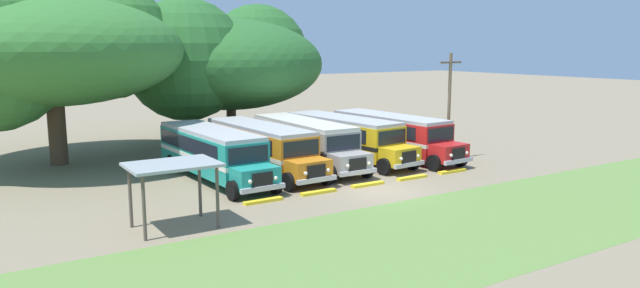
{
  "coord_description": "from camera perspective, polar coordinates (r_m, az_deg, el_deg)",
  "views": [
    {
      "loc": [
        -18.46,
        -23.1,
        7.41
      ],
      "look_at": [
        0.0,
        6.09,
        1.6
      ],
      "focal_mm": 32.73,
      "sensor_mm": 36.0,
      "label": 1
    }
  ],
  "objects": [
    {
      "name": "ground_plane",
      "position": [
        30.48,
        6.15,
        -4.57
      ],
      "size": [
        220.0,
        220.0,
        0.0
      ],
      "primitive_type": "plane",
      "color": "#84755B"
    },
    {
      "name": "foreground_grass_strip",
      "position": [
        25.77,
        15.53,
        -7.51
      ],
      "size": [
        80.0,
        9.24,
        0.01
      ],
      "primitive_type": "cube",
      "color": "olive",
      "rests_on": "ground_plane"
    },
    {
      "name": "parked_bus_slot_0",
      "position": [
        33.23,
        -10.44,
        -0.71
      ],
      "size": [
        3.03,
        10.89,
        2.82
      ],
      "rotation": [
        0.0,
        0.0,
        -1.53
      ],
      "color": "teal",
      "rests_on": "ground_plane"
    },
    {
      "name": "parked_bus_slot_1",
      "position": [
        34.64,
        -5.73,
        -0.19
      ],
      "size": [
        3.09,
        10.89,
        2.82
      ],
      "rotation": [
        0.0,
        0.0,
        -1.53
      ],
      "color": "orange",
      "rests_on": "ground_plane"
    },
    {
      "name": "parked_bus_slot_2",
      "position": [
        36.46,
        -1.45,
        0.35
      ],
      "size": [
        2.83,
        10.86,
        2.82
      ],
      "rotation": [
        0.0,
        0.0,
        -1.59
      ],
      "color": "#9E9993",
      "rests_on": "ground_plane"
    },
    {
      "name": "parked_bus_slot_3",
      "position": [
        38.2,
        2.48,
        0.76
      ],
      "size": [
        3.59,
        10.98,
        2.82
      ],
      "rotation": [
        0.0,
        0.0,
        -1.47
      ],
      "color": "yellow",
      "rests_on": "ground_plane"
    },
    {
      "name": "parked_bus_slot_4",
      "position": [
        39.58,
        7.08,
        1.01
      ],
      "size": [
        3.34,
        10.94,
        2.82
      ],
      "rotation": [
        0.0,
        0.0,
        -1.5
      ],
      "color": "red",
      "rests_on": "ground_plane"
    },
    {
      "name": "curb_wheelstop_0",
      "position": [
        28.24,
        -5.56,
        -5.55
      ],
      "size": [
        2.0,
        0.36,
        0.15
      ],
      "primitive_type": "cube",
      "color": "yellow",
      "rests_on": "ground_plane"
    },
    {
      "name": "curb_wheelstop_1",
      "position": [
        29.73,
        -0.15,
        -4.74
      ],
      "size": [
        2.0,
        0.36,
        0.15
      ],
      "primitive_type": "cube",
      "color": "yellow",
      "rests_on": "ground_plane"
    },
    {
      "name": "curb_wheelstop_2",
      "position": [
        31.46,
        4.69,
        -3.97
      ],
      "size": [
        2.0,
        0.36,
        0.15
      ],
      "primitive_type": "cube",
      "color": "yellow",
      "rests_on": "ground_plane"
    },
    {
      "name": "curb_wheelstop_3",
      "position": [
        33.39,
        8.99,
        -3.26
      ],
      "size": [
        2.0,
        0.36,
        0.15
      ],
      "primitive_type": "cube",
      "color": "yellow",
      "rests_on": "ground_plane"
    },
    {
      "name": "curb_wheelstop_4",
      "position": [
        35.49,
        12.8,
        -2.62
      ],
      "size": [
        2.0,
        0.36,
        0.15
      ],
      "primitive_type": "cube",
      "color": "yellow",
      "rests_on": "ground_plane"
    },
    {
      "name": "broad_shade_tree",
      "position": [
        46.93,
        -9.47,
        8.04
      ],
      "size": [
        15.83,
        15.0,
        10.91
      ],
      "color": "brown",
      "rests_on": "ground_plane"
    },
    {
      "name": "secondary_tree",
      "position": [
        40.29,
        -25.35,
        8.53
      ],
      "size": [
        16.35,
        16.32,
        12.1
      ],
      "color": "brown",
      "rests_on": "ground_plane"
    },
    {
      "name": "utility_pole",
      "position": [
        38.71,
        12.51,
        3.88
      ],
      "size": [
        1.8,
        0.2,
        6.98
      ],
      "color": "brown",
      "rests_on": "ground_plane"
    },
    {
      "name": "waiting_shelter",
      "position": [
        24.46,
        -14.21,
        -2.44
      ],
      "size": [
        3.6,
        2.6,
        2.72
      ],
      "color": "brown",
      "rests_on": "ground_plane"
    }
  ]
}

